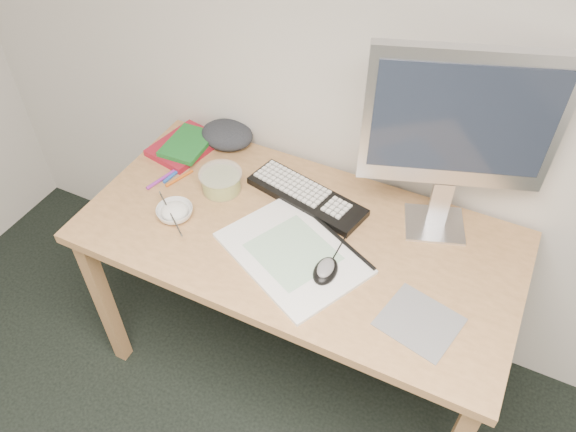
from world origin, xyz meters
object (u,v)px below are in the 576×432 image
at_px(rice_bowl, 175,213).
at_px(monitor, 460,126).
at_px(sketchpad, 293,253).
at_px(keyboard, 307,196).
at_px(desk, 298,251).

bearing_deg(rice_bowl, monitor, 23.58).
relative_size(monitor, rice_bowl, 5.24).
relative_size(sketchpad, rice_bowl, 3.61).
xyz_separation_m(sketchpad, monitor, (0.36, 0.32, 0.39)).
height_order(sketchpad, rice_bowl, rice_bowl).
distance_m(keyboard, rice_bowl, 0.44).
bearing_deg(sketchpad, desk, 130.46).
bearing_deg(monitor, rice_bowl, -175.49).
relative_size(keyboard, rice_bowl, 3.53).
bearing_deg(rice_bowl, desk, 15.26).
relative_size(desk, keyboard, 3.32).
bearing_deg(monitor, desk, -167.78).
bearing_deg(sketchpad, monitor, 67.76).
distance_m(desk, sketchpad, 0.13).
relative_size(desk, sketchpad, 3.23).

